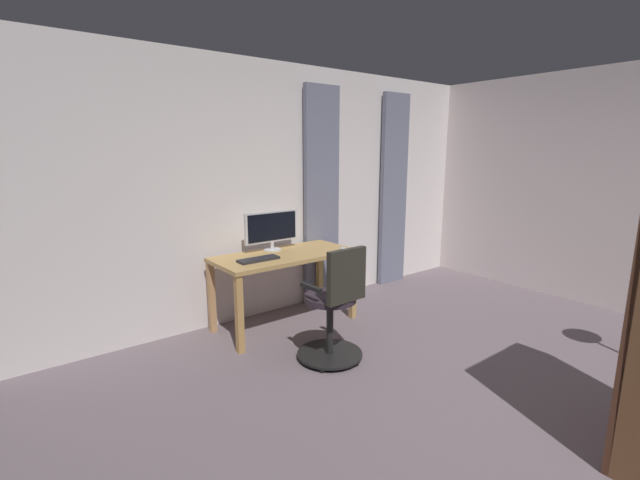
{
  "coord_description": "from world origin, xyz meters",
  "views": [
    {
      "loc": [
        2.6,
        1.07,
        1.75
      ],
      "look_at": [
        0.34,
        -1.84,
        0.98
      ],
      "focal_mm": 24.36,
      "sensor_mm": 36.0,
      "label": 1
    }
  ],
  "objects_px": {
    "office_chair": "(335,308)",
    "computer_mouse": "(343,249)",
    "desk": "(285,263)",
    "computer_monitor": "(272,228)",
    "computer_keyboard": "(259,259)"
  },
  "relations": [
    {
      "from": "computer_mouse",
      "to": "desk",
      "type": "bearing_deg",
      "value": -24.8
    },
    {
      "from": "desk",
      "to": "computer_monitor",
      "type": "bearing_deg",
      "value": -86.23
    },
    {
      "from": "desk",
      "to": "computer_mouse",
      "type": "relative_size",
      "value": 14.03
    },
    {
      "from": "computer_monitor",
      "to": "computer_mouse",
      "type": "xyz_separation_m",
      "value": [
        -0.56,
        0.46,
        -0.21
      ]
    },
    {
      "from": "computer_keyboard",
      "to": "computer_mouse",
      "type": "relative_size",
      "value": 3.94
    },
    {
      "from": "computer_monitor",
      "to": "computer_mouse",
      "type": "relative_size",
      "value": 6.07
    },
    {
      "from": "computer_keyboard",
      "to": "office_chair",
      "type": "bearing_deg",
      "value": 106.03
    },
    {
      "from": "office_chair",
      "to": "computer_keyboard",
      "type": "xyz_separation_m",
      "value": [
        0.24,
        -0.82,
        0.29
      ]
    },
    {
      "from": "desk",
      "to": "computer_keyboard",
      "type": "height_order",
      "value": "computer_keyboard"
    },
    {
      "from": "desk",
      "to": "office_chair",
      "type": "bearing_deg",
      "value": 83.37
    },
    {
      "from": "office_chair",
      "to": "computer_mouse",
      "type": "bearing_deg",
      "value": 43.71
    },
    {
      "from": "desk",
      "to": "computer_mouse",
      "type": "height_order",
      "value": "computer_mouse"
    },
    {
      "from": "desk",
      "to": "computer_monitor",
      "type": "height_order",
      "value": "computer_monitor"
    },
    {
      "from": "desk",
      "to": "office_chair",
      "type": "relative_size",
      "value": 1.41
    },
    {
      "from": "office_chair",
      "to": "computer_mouse",
      "type": "height_order",
      "value": "office_chair"
    }
  ]
}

